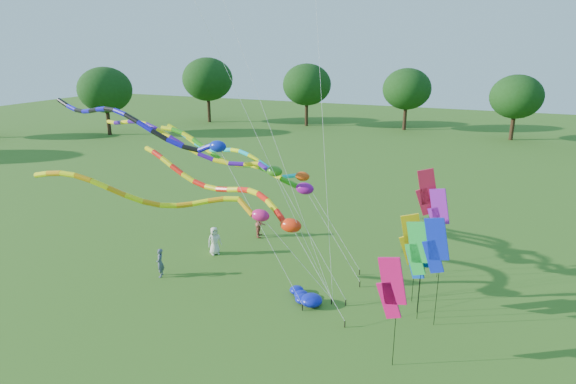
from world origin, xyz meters
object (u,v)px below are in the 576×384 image
at_px(tube_kite_orange, 178,199).
at_px(person_b, 160,263).
at_px(blue_nylon_heap, 305,293).
at_px(person_c, 261,223).
at_px(person_a, 215,241).
at_px(tube_kite_red, 235,194).

relative_size(tube_kite_orange, person_b, 8.43).
distance_m(tube_kite_orange, blue_nylon_heap, 7.40).
distance_m(person_b, person_c, 7.33).
bearing_deg(person_b, person_a, 135.53).
distance_m(person_a, person_b, 3.68).
xyz_separation_m(person_a, person_b, (-1.14, -3.50, -0.05)).
distance_m(person_a, person_c, 3.65).
height_order(blue_nylon_heap, person_a, person_a).
relative_size(tube_kite_orange, person_a, 7.93).
bearing_deg(person_b, tube_kite_orange, 35.95).
height_order(tube_kite_orange, blue_nylon_heap, tube_kite_orange).
relative_size(person_a, person_b, 1.06).
height_order(tube_kite_orange, person_c, tube_kite_orange).
relative_size(tube_kite_orange, blue_nylon_heap, 7.57).
distance_m(tube_kite_orange, person_c, 9.02).
bearing_deg(person_c, blue_nylon_heap, -157.30).
height_order(tube_kite_red, blue_nylon_heap, tube_kite_red).
distance_m(blue_nylon_heap, person_c, 8.04).
height_order(tube_kite_red, person_b, tube_kite_red).
xyz_separation_m(person_a, person_c, (1.26, 3.43, 0.05)).
distance_m(tube_kite_orange, person_a, 6.26).
distance_m(tube_kite_red, tube_kite_orange, 3.12).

